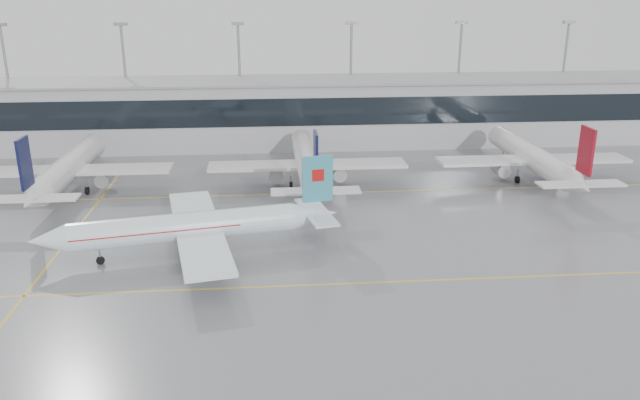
{
  "coord_description": "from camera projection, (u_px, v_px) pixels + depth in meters",
  "views": [
    {
      "loc": [
        -5.95,
        -56.79,
        28.16
      ],
      "look_at": [
        0.0,
        12.0,
        5.0
      ],
      "focal_mm": 35.0,
      "sensor_mm": 36.0,
      "label": 1
    }
  ],
  "objects": [
    {
      "name": "terminal",
      "position": [
        298.0,
        113.0,
        119.74
      ],
      "size": [
        180.0,
        15.0,
        12.0
      ],
      "primitive_type": "cube",
      "color": "#A5A5A9",
      "rests_on": "ground"
    },
    {
      "name": "ground",
      "position": [
        330.0,
        284.0,
        63.09
      ],
      "size": [
        320.0,
        320.0,
        0.0
      ],
      "primitive_type": "plane",
      "color": "gray",
      "rests_on": "ground"
    },
    {
      "name": "light_masts",
      "position": [
        296.0,
        70.0,
        123.07
      ],
      "size": [
        156.4,
        1.0,
        22.6
      ],
      "color": "gray",
      "rests_on": "ground"
    },
    {
      "name": "air_canada_jet",
      "position": [
        196.0,
        227.0,
        69.39
      ],
      "size": [
        33.89,
        26.79,
        10.4
      ],
      "rotation": [
        0.0,
        0.0,
        3.33
      ],
      "color": "white",
      "rests_on": "ground"
    },
    {
      "name": "parked_jet_c",
      "position": [
        308.0,
        162.0,
        93.73
      ],
      "size": [
        29.64,
        36.96,
        11.72
      ],
      "rotation": [
        0.0,
        0.0,
        1.57
      ],
      "color": "silver",
      "rests_on": "ground"
    },
    {
      "name": "parked_jet_d",
      "position": [
        533.0,
        157.0,
        96.59
      ],
      "size": [
        29.64,
        36.96,
        11.72
      ],
      "rotation": [
        0.0,
        0.0,
        1.57
      ],
      "color": "silver",
      "rests_on": "ground"
    },
    {
      "name": "taxi_line_main",
      "position": [
        330.0,
        284.0,
        63.09
      ],
      "size": [
        120.0,
        0.25,
        0.01
      ],
      "primitive_type": "cube",
      "color": "yellow",
      "rests_on": "ground"
    },
    {
      "name": "taxi_line_cross",
      "position": [
        69.0,
        238.0,
        74.81
      ],
      "size": [
        0.25,
        60.0,
        0.01
      ],
      "primitive_type": "cube",
      "color": "yellow",
      "rests_on": "ground"
    },
    {
      "name": "terminal_glass",
      "position": [
        300.0,
        112.0,
        112.13
      ],
      "size": [
        180.0,
        0.2,
        5.0
      ],
      "primitive_type": "cube",
      "color": "black",
      "rests_on": "ground"
    },
    {
      "name": "parked_jet_b",
      "position": [
        68.0,
        168.0,
        90.87
      ],
      "size": [
        29.64,
        36.96,
        11.72
      ],
      "rotation": [
        0.0,
        0.0,
        1.57
      ],
      "color": "silver",
      "rests_on": "ground"
    },
    {
      "name": "taxi_line_north",
      "position": [
        309.0,
        193.0,
        91.42
      ],
      "size": [
        120.0,
        0.25,
        0.01
      ],
      "primitive_type": "cube",
      "color": "yellow",
      "rests_on": "ground"
    },
    {
      "name": "terminal_roof",
      "position": [
        297.0,
        80.0,
        117.77
      ],
      "size": [
        182.0,
        16.0,
        0.4
      ],
      "primitive_type": "cube",
      "color": "gray",
      "rests_on": "ground"
    }
  ]
}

